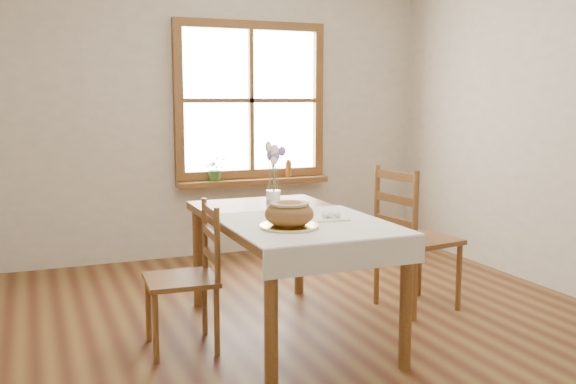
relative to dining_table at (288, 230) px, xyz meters
The scene contains 18 objects.
ground 0.73m from the dining_table, 90.00° to the right, with size 5.00×5.00×0.00m, color brown.
room_walls 1.08m from the dining_table, 90.00° to the right, with size 4.60×5.10×2.65m.
window 2.36m from the dining_table, 77.02° to the left, with size 1.46×0.08×1.46m.
window_sill 2.16m from the dining_table, 76.61° to the left, with size 1.46×0.20×0.05m.
dining_table is the anchor object (origin of this frame).
table_linen 0.32m from the dining_table, 90.00° to the right, with size 0.91×0.99×0.01m, color white.
chair_left 0.72m from the dining_table, behind, with size 0.40×0.42×0.87m, color brown, non-canonical shape.
chair_right 1.06m from the dining_table, ahead, with size 0.47×0.49×1.01m, color brown, non-canonical shape.
bread_plate 0.43m from the dining_table, 111.06° to the right, with size 0.32×0.32×0.02m, color white.
bread_loaf 0.46m from the dining_table, 111.06° to the right, with size 0.27×0.27×0.15m, color olive.
egg_napkin 0.29m from the dining_table, 56.31° to the right, with size 0.23×0.20×0.01m, color white.
eggs 0.30m from the dining_table, 56.31° to the right, with size 0.18×0.16×0.04m, color white, non-canonical shape.
salt_shaker 0.14m from the dining_table, 80.99° to the right, with size 0.04×0.04×0.08m, color white.
pepper_shaker 0.15m from the dining_table, ahead, with size 0.04×0.04×0.08m, color white.
flower_vase 0.36m from the dining_table, 85.26° to the left, with size 0.10×0.10×0.11m, color white.
lavender_bouquet 0.48m from the dining_table, 85.26° to the left, with size 0.17×0.17×0.32m, color #8161AD, non-canonical shape.
potted_plant 2.11m from the dining_table, 86.48° to the left, with size 0.20×0.22×0.17m, color #386A2A.
amber_bottle 2.27m from the dining_table, 67.86° to the left, with size 0.06×0.06×0.18m, color #A25F1D.
Camera 1 is at (-1.46, -3.30, 1.47)m, focal length 40.00 mm.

